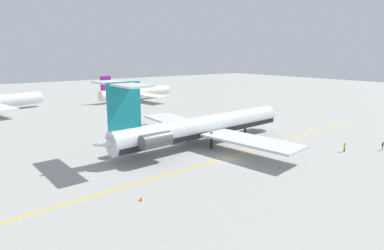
# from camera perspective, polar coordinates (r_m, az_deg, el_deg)

# --- Properties ---
(ground) EXTENTS (355.84, 355.84, 0.00)m
(ground) POSITION_cam_1_polar(r_m,az_deg,el_deg) (52.94, 6.54, -6.13)
(ground) COLOR #9E9E99
(main_jetliner) EXTENTS (44.01, 39.06, 12.82)m
(main_jetliner) POSITION_cam_1_polar(r_m,az_deg,el_deg) (59.87, 1.39, -0.38)
(main_jetliner) COLOR silver
(main_jetliner) RESTS_ON ground
(airliner_mid_left) EXTENTS (32.01, 31.78, 9.57)m
(airliner_mid_left) POSITION_cam_1_polar(r_m,az_deg,el_deg) (122.79, -9.55, 5.79)
(airliner_mid_left) COLOR silver
(airliner_mid_left) RESTS_ON ground
(ground_crew_near_nose) EXTENTS (0.40, 0.26, 1.65)m
(ground_crew_near_nose) POSITION_cam_1_polar(r_m,az_deg,el_deg) (66.56, 31.00, -3.05)
(ground_crew_near_nose) COLOR black
(ground_crew_near_nose) RESTS_ON ground
(ground_crew_near_tail) EXTENTS (0.40, 0.28, 1.74)m
(ground_crew_near_tail) POSITION_cam_1_polar(r_m,az_deg,el_deg) (62.38, 25.69, -3.38)
(ground_crew_near_tail) COLOR black
(ground_crew_near_tail) RESTS_ON ground
(safety_cone_nose) EXTENTS (0.40, 0.40, 0.55)m
(safety_cone_nose) POSITION_cam_1_polar(r_m,az_deg,el_deg) (38.90, -9.14, -12.89)
(safety_cone_nose) COLOR #EA590F
(safety_cone_nose) RESTS_ON ground
(taxiway_centreline) EXTENTS (83.83, 4.68, 0.01)m
(taxiway_centreline) POSITION_cam_1_polar(r_m,az_deg,el_deg) (55.42, 7.88, -5.30)
(taxiway_centreline) COLOR gold
(taxiway_centreline) RESTS_ON ground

